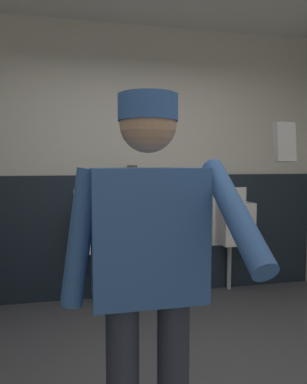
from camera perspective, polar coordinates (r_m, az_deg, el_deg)
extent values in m
cube|color=beige|center=(3.76, -3.26, 4.75)|extent=(4.75, 0.12, 2.84)
cube|color=#19232D|center=(3.77, -3.03, -7.09)|extent=(4.15, 0.03, 1.30)
cube|color=white|center=(3.68, -9.74, -4.63)|extent=(0.40, 0.05, 0.65)
cube|color=white|center=(3.52, -9.61, -5.88)|extent=(0.34, 0.30, 0.45)
cylinder|color=#B7BABF|center=(3.63, -9.79, -0.06)|extent=(0.04, 0.04, 0.24)
cylinder|color=#B7BABF|center=(3.77, -9.59, -13.01)|extent=(0.05, 0.05, 0.55)
cube|color=white|center=(3.78, 1.72, -4.31)|extent=(0.40, 0.05, 0.65)
cube|color=white|center=(3.63, 2.36, -5.50)|extent=(0.34, 0.30, 0.45)
cylinder|color=#B7BABF|center=(3.74, 1.77, 0.14)|extent=(0.04, 0.04, 0.24)
cylinder|color=#B7BABF|center=(3.87, 1.84, -12.47)|extent=(0.05, 0.05, 0.55)
cube|color=white|center=(4.03, 12.16, -3.86)|extent=(0.40, 0.05, 0.65)
cube|color=white|center=(3.88, 13.18, -4.95)|extent=(0.34, 0.30, 0.45)
cylinder|color=#B7BABF|center=(3.99, 12.29, 0.31)|extent=(0.04, 0.04, 0.24)
cylinder|color=#B7BABF|center=(4.11, 12.26, -11.55)|extent=(0.05, 0.05, 0.55)
cube|color=#4C4C51|center=(3.50, -3.47, -2.99)|extent=(0.04, 0.40, 0.90)
cube|color=#335999|center=(1.45, -0.89, -6.90)|extent=(0.46, 0.24, 0.55)
cylinder|color=#335999|center=(1.43, -11.94, -7.27)|extent=(0.17, 0.09, 0.56)
cylinder|color=#335999|center=(1.31, 13.09, -3.17)|extent=(0.09, 0.50, 0.39)
sphere|color=tan|center=(1.43, -0.91, 11.02)|extent=(0.23, 0.23, 0.23)
cylinder|color=#335999|center=(1.44, -0.91, 13.55)|extent=(0.24, 0.24, 0.10)
cube|color=silver|center=(1.05, 20.65, 7.61)|extent=(0.06, 0.04, 0.11)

